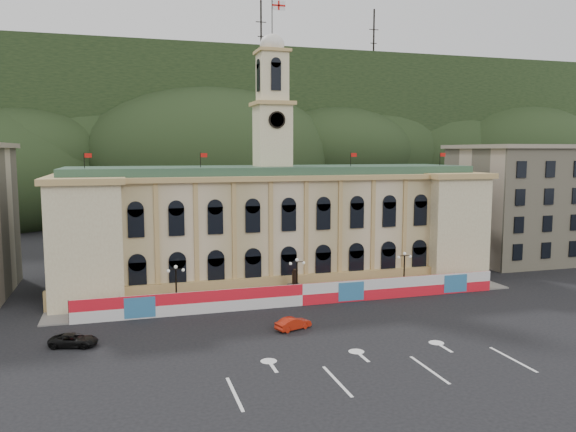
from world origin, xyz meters
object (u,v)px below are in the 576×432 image
object	(u,v)px
lamp_center	(297,276)
black_suv	(74,340)
statue	(294,289)
red_sedan	(293,323)

from	to	relation	value
lamp_center	black_suv	world-z (taller)	lamp_center
statue	lamp_center	bearing A→B (deg)	-90.00
lamp_center	red_sedan	size ratio (longest dim) A/B	1.30
statue	lamp_center	xyz separation A→B (m)	(0.00, -1.00, 1.89)
red_sedan	black_suv	world-z (taller)	red_sedan
statue	red_sedan	bearing A→B (deg)	-107.85
lamp_center	black_suv	size ratio (longest dim) A/B	1.11
lamp_center	red_sedan	xyz separation A→B (m)	(-3.55, -10.02, -2.46)
red_sedan	statue	bearing A→B (deg)	-38.53
statue	red_sedan	size ratio (longest dim) A/B	0.94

